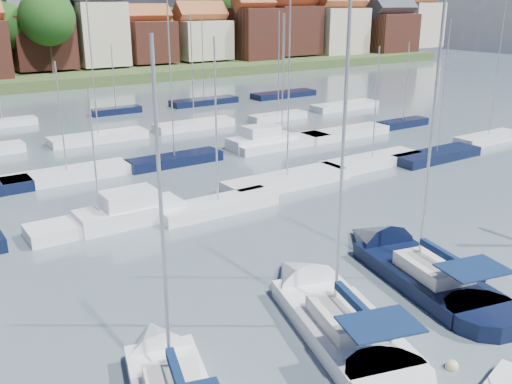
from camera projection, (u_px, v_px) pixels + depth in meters
ground at (104, 150)px, 56.57m from camera, size 260.00×260.00×0.00m
sailboat_left at (168, 382)px, 21.54m from camera, size 5.45×10.83×14.28m
sailboat_centre at (323, 307)px, 26.85m from camera, size 6.82×13.52×17.69m
sailboat_navy at (404, 263)px, 31.40m from camera, size 6.30×13.81×18.42m
buoy_c at (348, 371)px, 22.79m from camera, size 0.53×0.53×0.53m
buoy_d at (452, 368)px, 22.95m from camera, size 0.53×0.53×0.53m
buoy_e at (384, 255)px, 33.12m from camera, size 0.49×0.49×0.49m
marina_field at (141, 153)px, 53.62m from camera, size 79.62×41.41×15.93m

